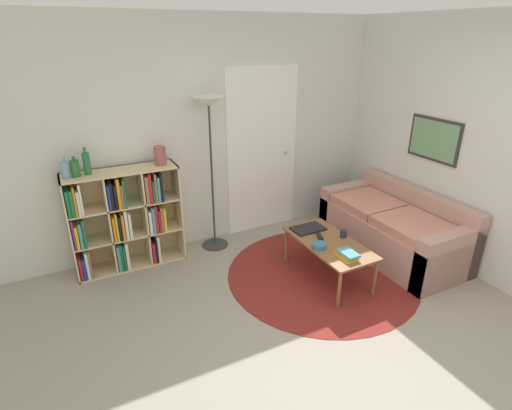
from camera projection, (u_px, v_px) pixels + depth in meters
The scene contains 17 objects.
ground_plane at pixel (341, 363), 3.14m from camera, with size 14.00×14.00×0.00m, color gray.
wall_back at pixel (220, 135), 4.65m from camera, with size 7.08×0.11×2.60m.
wall_right at pixel (430, 138), 4.48m from camera, with size 0.08×5.44×2.60m.
rug at pixel (321, 274), 4.29m from camera, with size 2.02×2.02×0.01m.
bookshelf at pixel (123, 219), 4.26m from camera, with size 1.15×0.34×1.10m.
floor_lamp at pixel (210, 124), 4.29m from camera, with size 0.34×0.34×1.77m.
couch at pixel (395, 229), 4.65m from camera, with size 0.83×1.70×0.73m.
coffee_table at pixel (329, 245), 4.11m from camera, with size 0.51×1.03×0.41m.
laptop at pixel (308, 229), 4.35m from camera, with size 0.35×0.23×0.02m.
bowl at pixel (319, 245), 3.97m from camera, with size 0.14×0.14×0.05m.
book_stack_on_table at pixel (347, 255), 3.79m from camera, with size 0.15×0.23×0.06m.
cup at pixel (343, 234), 4.17m from camera, with size 0.07×0.07×0.08m.
remote at pixel (320, 237), 4.18m from camera, with size 0.10×0.16×0.02m.
bottle_left at pixel (65, 169), 3.80m from camera, with size 0.08×0.08×0.21m.
bottle_middle at pixel (75, 168), 3.85m from camera, with size 0.08×0.08×0.20m.
bottle_right at pixel (87, 163), 3.90m from camera, with size 0.07×0.07×0.27m.
vase_on_shelf at pixel (160, 156), 4.20m from camera, with size 0.12×0.12×0.20m.
Camera 1 is at (-1.68, -1.82, 2.38)m, focal length 28.00 mm.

